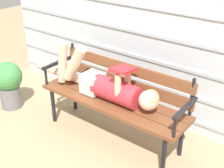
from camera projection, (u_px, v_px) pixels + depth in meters
name	position (u px, v px, depth m)	size (l,w,h in m)	color
ground_plane	(104.00, 142.00, 3.22)	(12.00, 12.00, 0.00)	tan
house_siding	(149.00, 7.00, 3.17)	(4.30, 0.08, 2.58)	#B2BCC6
park_bench	(116.00, 94.00, 3.13)	(1.63, 0.47, 0.84)	brown
reclining_person	(104.00, 84.00, 3.09)	(1.72, 0.27, 0.52)	#B72D38
potted_plant	(8.00, 82.00, 3.71)	(0.36, 0.36, 0.60)	slate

